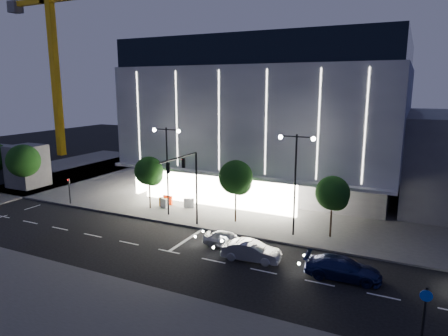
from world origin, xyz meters
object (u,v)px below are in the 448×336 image
tree_left (149,172)px  tower_crane (57,44)px  traffic_mast (188,177)px  barrier_c (163,202)px  tree_mid (236,179)px  barrier_d (189,203)px  car_third (343,268)px  street_lamp_east (296,170)px  barrier_b (164,203)px  barrier_a (168,200)px  cycle_sign_pole (423,322)px  street_lamp_west (167,158)px  tree_right (333,195)px  car_second (251,251)px  ped_signal_far (69,188)px  car_lead (227,240)px

tree_left → tower_crane: bearing=149.0°
traffic_mast → barrier_c: (-5.95, 4.61, -4.38)m
tree_mid → barrier_d: (-6.37, 1.92, -3.68)m
traffic_mast → tree_mid: (3.03, 3.68, -0.69)m
tower_crane → car_third: bearing=-26.6°
street_lamp_east → tree_mid: size_ratio=1.46×
barrier_b → tree_mid: bearing=19.3°
barrier_a → barrier_d: size_ratio=1.00×
tree_mid → cycle_sign_pole: bearing=-42.3°
barrier_b → barrier_d: (2.44, 1.14, 0.00)m
street_lamp_west → barrier_d: size_ratio=8.18×
car_third → barrier_c: bearing=64.2°
tree_right → barrier_b: (-17.81, 0.78, -3.23)m
car_second → barrier_a: car_second is taller
tree_mid → tower_crane: bearing=155.0°
ped_signal_far → cycle_sign_pole: (35.00, -12.01, 0.40)m
barrier_d → ped_signal_far: bearing=176.6°
traffic_mast → barrier_c: bearing=142.2°
tower_crane → barrier_d: (38.57, -19.06, -19.86)m
cycle_sign_pole → car_lead: size_ratio=1.01×
barrier_a → barrier_d: 2.71m
car_lead → barrier_a: size_ratio=3.59×
ped_signal_far → tree_mid: bearing=7.6°
tree_right → barrier_a: size_ratio=5.01×
street_lamp_west → cycle_sign_pole: bearing=-30.4°
tree_right → barrier_a: bearing=173.9°
traffic_mast → car_lead: traffic_mast is taller
car_third → ped_signal_far: bearing=77.3°
ped_signal_far → barrier_a: size_ratio=2.73×
ped_signal_far → tree_right: bearing=5.1°
cycle_sign_pole → tree_left: size_ratio=0.70×
cycle_sign_pole → street_lamp_west: bearing=149.6°
cycle_sign_pole → tree_left: bearing=150.8°
car_third → barrier_d: bearing=58.7°
ped_signal_far → barrier_a: 10.96m
barrier_a → traffic_mast: bearing=-41.4°
car_lead → car_third: bearing=-97.8°
street_lamp_west → barrier_c: size_ratio=8.18×
barrier_b → barrier_d: same height
cycle_sign_pole → barrier_a: size_ratio=3.64×
car_lead → car_second: bearing=-117.2°
traffic_mast → barrier_a: traffic_mast is taller
street_lamp_west → tree_right: bearing=3.6°
tree_left → barrier_d: size_ratio=5.20×
traffic_mast → barrier_a: bearing=137.2°
cycle_sign_pole → car_lead: cycle_sign_pole is taller
tower_crane → tree_mid: 52.17m
car_lead → tree_mid: bearing=17.6°
street_lamp_east → cycle_sign_pole: street_lamp_east is taller
car_third → barrier_b: size_ratio=4.67×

